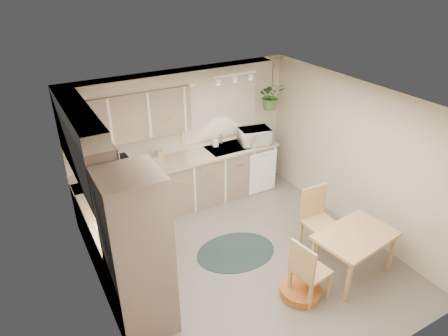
{
  "coord_description": "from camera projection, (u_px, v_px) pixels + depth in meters",
  "views": [
    {
      "loc": [
        -2.53,
        -3.84,
        3.98
      ],
      "look_at": [
        -0.06,
        0.55,
        1.31
      ],
      "focal_mm": 32.0,
      "sensor_mm": 36.0,
      "label": 1
    }
  ],
  "objects": [
    {
      "name": "floor",
      "position": [
        246.0,
        260.0,
        5.92
      ],
      "size": [
        4.2,
        4.2,
        0.0
      ],
      "primitive_type": "plane",
      "color": "#6A625D",
      "rests_on": "ground"
    },
    {
      "name": "ceiling",
      "position": [
        251.0,
        105.0,
        4.79
      ],
      "size": [
        4.2,
        4.2,
        0.0
      ],
      "primitive_type": "plane",
      "color": "white",
      "rests_on": "wall_back"
    },
    {
      "name": "wall_back",
      "position": [
        184.0,
        136.0,
        6.97
      ],
      "size": [
        4.0,
        0.04,
        2.4
      ],
      "primitive_type": "cube",
      "color": "#BBB19A",
      "rests_on": "floor"
    },
    {
      "name": "wall_front",
      "position": [
        368.0,
        292.0,
        3.74
      ],
      "size": [
        4.0,
        0.04,
        2.4
      ],
      "primitive_type": "cube",
      "color": "#BBB19A",
      "rests_on": "floor"
    },
    {
      "name": "wall_left",
      "position": [
        98.0,
        236.0,
        4.49
      ],
      "size": [
        0.04,
        4.2,
        2.4
      ],
      "primitive_type": "cube",
      "color": "#BBB19A",
      "rests_on": "floor"
    },
    {
      "name": "wall_right",
      "position": [
        356.0,
        158.0,
        6.22
      ],
      "size": [
        0.04,
        4.2,
        2.4
      ],
      "primitive_type": "cube",
      "color": "#BBB19A",
      "rests_on": "floor"
    },
    {
      "name": "base_cab_left",
      "position": [
        112.0,
        239.0,
        5.64
      ],
      "size": [
        0.6,
        1.85,
        0.9
      ],
      "primitive_type": "cube",
      "color": "#7E6F5F",
      "rests_on": "floor"
    },
    {
      "name": "base_cab_back",
      "position": [
        182.0,
        184.0,
        7.01
      ],
      "size": [
        3.6,
        0.6,
        0.9
      ],
      "primitive_type": "cube",
      "color": "#7E6F5F",
      "rests_on": "floor"
    },
    {
      "name": "counter_left",
      "position": [
        108.0,
        211.0,
        5.43
      ],
      "size": [
        0.64,
        1.89,
        0.04
      ],
      "primitive_type": "cube",
      "color": "tan",
      "rests_on": "base_cab_left"
    },
    {
      "name": "counter_back",
      "position": [
        181.0,
        160.0,
        6.78
      ],
      "size": [
        3.64,
        0.64,
        0.04
      ],
      "primitive_type": "cube",
      "color": "tan",
      "rests_on": "base_cab_back"
    },
    {
      "name": "oven_stack",
      "position": [
        138.0,
        256.0,
        4.41
      ],
      "size": [
        0.65,
        0.65,
        2.1
      ],
      "primitive_type": "cube",
      "color": "#7E6F5F",
      "rests_on": "floor"
    },
    {
      "name": "wall_oven_face",
      "position": [
        165.0,
        247.0,
        4.55
      ],
      "size": [
        0.02,
        0.56,
        0.58
      ],
      "primitive_type": "cube",
      "color": "white",
      "rests_on": "oven_stack"
    },
    {
      "name": "upper_cab_left",
      "position": [
        85.0,
        149.0,
        5.04
      ],
      "size": [
        0.35,
        2.0,
        0.75
      ],
      "primitive_type": "cube",
      "color": "#7E6F5F",
      "rests_on": "wall_left"
    },
    {
      "name": "upper_cab_back",
      "position": [
        127.0,
        116.0,
        6.11
      ],
      "size": [
        2.0,
        0.35,
        0.75
      ],
      "primitive_type": "cube",
      "color": "#7E6F5F",
      "rests_on": "wall_back"
    },
    {
      "name": "soffit_left",
      "position": [
        77.0,
        114.0,
        4.81
      ],
      "size": [
        0.3,
        2.0,
        0.2
      ],
      "primitive_type": "cube",
      "color": "#BBB19A",
      "rests_on": "wall_left"
    },
    {
      "name": "soffit_back",
      "position": [
        173.0,
        78.0,
        6.25
      ],
      "size": [
        3.6,
        0.3,
        0.2
      ],
      "primitive_type": "cube",
      "color": "#BBB19A",
      "rests_on": "wall_back"
    },
    {
      "name": "cooktop",
      "position": [
        121.0,
        232.0,
        4.98
      ],
      "size": [
        0.52,
        0.58,
        0.02
      ],
      "primitive_type": "cube",
      "color": "white",
      "rests_on": "counter_left"
    },
    {
      "name": "range_hood",
      "position": [
        115.0,
        201.0,
        4.76
      ],
      "size": [
        0.4,
        0.6,
        0.14
      ],
      "primitive_type": "cube",
      "color": "white",
      "rests_on": "upper_cab_left"
    },
    {
      "name": "window_blinds",
      "position": [
        219.0,
        108.0,
        7.06
      ],
      "size": [
        1.4,
        0.02,
        1.0
      ],
      "primitive_type": "cube",
      "color": "beige",
      "rests_on": "wall_back"
    },
    {
      "name": "window_frame",
      "position": [
        219.0,
        108.0,
        7.07
      ],
      "size": [
        1.5,
        0.02,
        1.1
      ],
      "primitive_type": "cube",
      "color": "beige",
      "rests_on": "wall_back"
    },
    {
      "name": "sink",
      "position": [
        227.0,
        150.0,
        7.18
      ],
      "size": [
        0.7,
        0.48,
        0.1
      ],
      "primitive_type": "cube",
      "color": "#A7AAAF",
      "rests_on": "counter_back"
    },
    {
      "name": "dishwasher_front",
      "position": [
        263.0,
        172.0,
        7.43
      ],
      "size": [
        0.58,
        0.02,
        0.83
      ],
      "primitive_type": "cube",
      "color": "white",
      "rests_on": "base_cab_back"
    },
    {
      "name": "track_light_bar",
      "position": [
        235.0,
        74.0,
        6.32
      ],
      "size": [
        0.8,
        0.04,
        0.04
      ],
      "primitive_type": "cube",
      "color": "white",
      "rests_on": "ceiling"
    },
    {
      "name": "wall_clock",
      "position": [
        190.0,
        80.0,
        6.55
      ],
      "size": [
        0.3,
        0.03,
        0.3
      ],
      "primitive_type": "cylinder",
      "rotation": [
        1.57,
        0.0,
        0.0
      ],
      "color": "#E9C352",
      "rests_on": "wall_back"
    },
    {
      "name": "dining_table",
      "position": [
        352.0,
        254.0,
        5.53
      ],
      "size": [
        1.16,
        0.85,
        0.68
      ],
      "primitive_type": "cube",
      "rotation": [
        0.0,
        0.0,
        0.13
      ],
      "color": "tan",
      "rests_on": "floor"
    },
    {
      "name": "chair_left",
      "position": [
        311.0,
        269.0,
        5.09
      ],
      "size": [
        0.49,
        0.49,
        0.92
      ],
      "primitive_type": "cube",
      "rotation": [
        0.0,
        0.0,
        -1.43
      ],
      "color": "tan",
      "rests_on": "floor"
    },
    {
      "name": "chair_back",
      "position": [
        321.0,
        222.0,
        5.9
      ],
      "size": [
        0.48,
        0.48,
        1.01
      ],
      "primitive_type": "cube",
      "rotation": [
        0.0,
        0.0,
        3.12
      ],
      "color": "tan",
      "rests_on": "floor"
    },
    {
      "name": "braided_rug",
      "position": [
        236.0,
        252.0,
        6.07
      ],
      "size": [
        1.33,
        1.07,
        0.01
      ],
      "primitive_type": "ellipsoid",
      "rotation": [
        0.0,
        0.0,
        -0.13
      ],
      "color": "black",
      "rests_on": "floor"
    },
    {
      "name": "pet_bed",
      "position": [
        300.0,
        291.0,
        5.28
      ],
      "size": [
        0.61,
        0.61,
        0.13
      ],
      "primitive_type": "cylinder",
      "rotation": [
        0.0,
        0.0,
        -0.13
      ],
      "color": "#C16826",
      "rests_on": "floor"
    },
    {
      "name": "microwave",
      "position": [
        255.0,
        135.0,
        7.23
      ],
      "size": [
        0.59,
        0.4,
        0.37
      ],
      "primitive_type": "imported",
      "rotation": [
        0.0,
        0.0,
        -0.19
      ],
      "color": "white",
      "rests_on": "counter_back"
    },
    {
      "name": "soap_bottle",
      "position": [
        215.0,
        144.0,
        7.19
      ],
      "size": [
        0.11,
        0.21,
        0.09
      ],
      "primitive_type": "imported",
      "rotation": [
        0.0,
        0.0,
        -0.12
      ],
      "color": "white",
      "rests_on": "counter_back"
    },
    {
      "name": "hanging_plant",
      "position": [
        271.0,
        99.0,
        7.08
      ],
      "size": [
        0.61,
        0.63,
        0.39
      ],
      "primitive_type": "imported",
      "rotation": [
        0.0,
        0.0,
        -0.41
      ],
      "color": "#336127",
      "rests_on": "ceiling"
    },
    {
      "name": "coffee_maker",
      "position": [
        123.0,
        164.0,
        6.28
      ],
      "size": [
        0.18,
        0.21,
        0.3
      ],
      "primitive_type": "cube",
      "rotation": [
        0.0,
        0.0,
        0.05
      ],
      "color": "black",
      "rests_on": "counter_back"
    },
    {
      "name": "toaster",
      "position": [
        150.0,
        161.0,
        6.52
      ],
      "size": [
        0.31,
        0.22,
        0.17
      ],
      "primitive_type": "cube",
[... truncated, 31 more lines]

